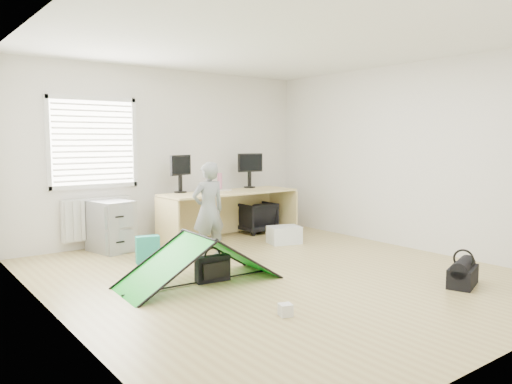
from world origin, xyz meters
TOP-DOWN VIEW (x-y plane):
  - ground at (0.00, 0.00)m, footprint 5.50×5.50m
  - back_wall at (0.00, 2.75)m, footprint 5.00×0.02m
  - window at (-1.20, 2.71)m, footprint 1.20×0.06m
  - radiator at (-1.20, 2.67)m, footprint 1.00×0.12m
  - desk at (0.75, 2.08)m, footprint 2.28×0.79m
  - filing_cabinet at (-1.10, 2.39)m, footprint 0.60×0.71m
  - monitor_left at (0.03, 2.39)m, footprint 0.45×0.26m
  - monitor_right at (1.37, 2.39)m, footprint 0.46×0.18m
  - keyboard at (0.61, 2.24)m, footprint 0.49×0.19m
  - thermos at (0.77, 2.40)m, footprint 0.10×0.10m
  - office_chair at (1.42, 2.28)m, footprint 0.57×0.59m
  - person at (-0.20, 1.19)m, footprint 0.48×0.33m
  - kite at (-0.93, 0.22)m, footprint 1.81×0.88m
  - storage_crate at (1.22, 1.29)m, footprint 0.55×0.45m
  - tote_bag at (-0.98, 1.43)m, footprint 0.32×0.20m
  - laptop_bag at (-0.77, 0.20)m, footprint 0.41×0.17m
  - white_box at (-0.83, -1.14)m, footprint 0.14×0.14m
  - duffel_bag at (1.32, -1.60)m, footprint 0.54×0.40m

SIDE VIEW (x-z plane):
  - ground at x=0.00m, z-range 0.00..0.00m
  - white_box at x=-0.83m, z-range 0.00..0.11m
  - duffel_bag at x=1.32m, z-range 0.00..0.21m
  - storage_crate at x=1.22m, z-range 0.00..0.27m
  - laptop_bag at x=-0.77m, z-range 0.00..0.30m
  - tote_bag at x=-0.98m, z-range 0.00..0.35m
  - office_chair at x=1.42m, z-range 0.00..0.53m
  - kite at x=-0.93m, z-range 0.00..0.55m
  - filing_cabinet at x=-1.10m, z-range 0.00..0.73m
  - desk at x=0.75m, z-range 0.00..0.77m
  - radiator at x=-1.20m, z-range 0.15..0.75m
  - person at x=-0.20m, z-range 0.00..1.30m
  - keyboard at x=0.61m, z-range 0.77..0.79m
  - thermos at x=0.77m, z-range 0.77..1.05m
  - monitor_left at x=0.03m, z-range 0.77..1.20m
  - monitor_right at x=1.37m, z-range 0.77..1.20m
  - back_wall at x=0.00m, z-range 0.00..2.70m
  - window at x=-1.20m, z-range 0.95..2.15m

